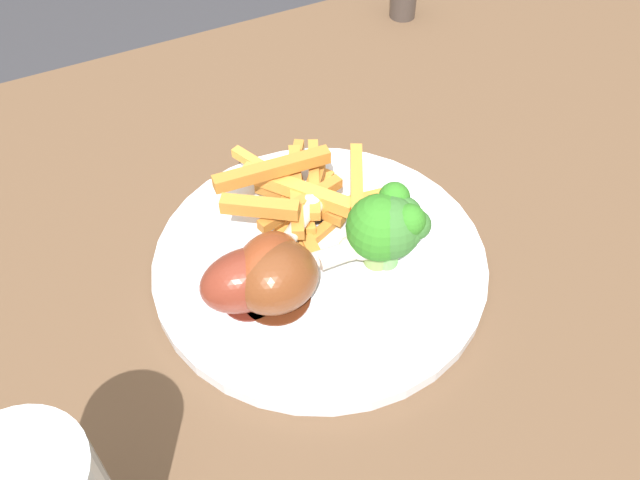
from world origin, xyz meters
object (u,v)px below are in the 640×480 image
at_px(dinner_plate, 320,262).
at_px(chicken_drumstick_extra, 270,266).
at_px(broccoli_floret_middle, 393,227).
at_px(chicken_drumstick_far, 280,276).
at_px(dining_table, 351,330).
at_px(chicken_drumstick_near, 255,278).
at_px(carrot_fries_pile, 301,196).
at_px(broccoli_floret_front, 386,223).

relative_size(dinner_plate, chicken_drumstick_extra, 2.39).
distance_m(broccoli_floret_middle, chicken_drumstick_far, 0.09).
distance_m(dining_table, chicken_drumstick_near, 0.19).
xyz_separation_m(dining_table, carrot_fries_pile, (-0.03, 0.04, 0.16)).
xyz_separation_m(dinner_plate, broccoli_floret_middle, (0.05, -0.03, 0.05)).
height_order(broccoli_floret_middle, chicken_drumstick_far, broccoli_floret_middle).
relative_size(broccoli_floret_middle, chicken_drumstick_near, 0.49).
height_order(dinner_plate, carrot_fries_pile, carrot_fries_pile).
bearing_deg(chicken_drumstick_extra, dining_table, 12.18).
bearing_deg(carrot_fries_pile, chicken_drumstick_extra, -131.69).
bearing_deg(dining_table, chicken_drumstick_extra, -167.82).
bearing_deg(chicken_drumstick_far, dinner_plate, 26.46).
bearing_deg(chicken_drumstick_far, dining_table, 20.16).
distance_m(carrot_fries_pile, chicken_drumstick_extra, 0.08).
bearing_deg(broccoli_floret_middle, chicken_drumstick_near, 172.67).
xyz_separation_m(dining_table, chicken_drumstick_near, (-0.10, -0.02, 0.16)).
bearing_deg(chicken_drumstick_extra, dinner_plate, 12.12).
height_order(carrot_fries_pile, chicken_drumstick_near, carrot_fries_pile).
height_order(dinner_plate, broccoli_floret_front, broccoli_floret_front).
xyz_separation_m(broccoli_floret_front, carrot_fries_pile, (-0.04, 0.07, -0.02)).
relative_size(broccoli_floret_middle, chicken_drumstick_far, 0.56).
xyz_separation_m(broccoli_floret_middle, chicken_drumstick_extra, (-0.09, 0.02, -0.01)).
bearing_deg(broccoli_floret_middle, chicken_drumstick_extra, 169.15).
bearing_deg(broccoli_floret_front, chicken_drumstick_far, 179.69).
bearing_deg(dinner_plate, chicken_drumstick_far, -153.54).
bearing_deg(broccoli_floret_middle, chicken_drumstick_far, 176.14).
bearing_deg(dinner_plate, dining_table, 12.26).
relative_size(dining_table, dinner_plate, 3.77).
relative_size(chicken_drumstick_near, chicken_drumstick_extra, 1.17).
distance_m(dinner_plate, chicken_drumstick_far, 0.06).
xyz_separation_m(dinner_plate, chicken_drumstick_far, (-0.04, -0.02, 0.03)).
distance_m(dinner_plate, broccoli_floret_middle, 0.07).
relative_size(dining_table, chicken_drumstick_extra, 9.03).
bearing_deg(chicken_drumstick_near, carrot_fries_pile, 43.57).
height_order(chicken_drumstick_far, chicken_drumstick_extra, same).
relative_size(dinner_plate, chicken_drumstick_near, 2.05).
xyz_separation_m(dining_table, broccoli_floret_front, (0.01, -0.03, 0.18)).
bearing_deg(chicken_drumstick_extra, broccoli_floret_middle, -10.85).
height_order(dining_table, chicken_drumstick_near, chicken_drumstick_near).
height_order(broccoli_floret_front, chicken_drumstick_extra, broccoli_floret_front).
relative_size(dinner_plate, broccoli_floret_front, 4.10).
bearing_deg(chicken_drumstick_far, broccoli_floret_front, -0.31).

